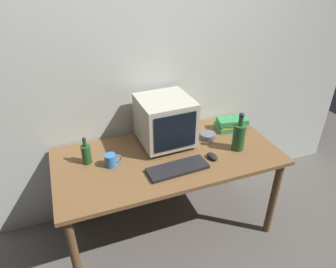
{
  "coord_description": "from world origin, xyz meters",
  "views": [
    {
      "loc": [
        -0.65,
        -1.71,
        2.0
      ],
      "look_at": [
        0.0,
        0.0,
        0.91
      ],
      "focal_mm": 32.57,
      "sensor_mm": 36.0,
      "label": 1
    }
  ],
  "objects": [
    {
      "name": "cd_spindle",
      "position": [
        0.38,
        0.11,
        0.75
      ],
      "size": [
        0.12,
        0.12,
        0.04
      ],
      "primitive_type": "cylinder",
      "color": "#595B66",
      "rests_on": "desk"
    },
    {
      "name": "back_wall",
      "position": [
        0.0,
        0.45,
        1.25
      ],
      "size": [
        4.0,
        0.08,
        2.5
      ],
      "primitive_type": "cube",
      "color": "beige",
      "rests_on": "ground"
    },
    {
      "name": "desk",
      "position": [
        0.0,
        0.0,
        0.65
      ],
      "size": [
        1.63,
        0.79,
        0.73
      ],
      "color": "brown",
      "rests_on": "ground"
    },
    {
      "name": "mug",
      "position": [
        -0.41,
        0.02,
        0.78
      ],
      "size": [
        0.12,
        0.08,
        0.09
      ],
      "color": "#3370B2",
      "rests_on": "desk"
    },
    {
      "name": "ground_plane",
      "position": [
        0.0,
        0.0,
        0.0
      ],
      "size": [
        6.0,
        6.0,
        0.0
      ],
      "primitive_type": "plane",
      "color": "#56514C"
    },
    {
      "name": "bottle_tall",
      "position": [
        0.52,
        -0.11,
        0.84
      ],
      "size": [
        0.09,
        0.09,
        0.3
      ],
      "color": "#1E4C23",
      "rests_on": "desk"
    },
    {
      "name": "book_stack",
      "position": [
        0.62,
        0.17,
        0.78
      ],
      "size": [
        0.26,
        0.19,
        0.1
      ],
      "color": "#33894C",
      "rests_on": "desk"
    },
    {
      "name": "keyboard",
      "position": [
        -0.0,
        -0.19,
        0.74
      ],
      "size": [
        0.43,
        0.17,
        0.02
      ],
      "primitive_type": "cube",
      "rotation": [
        0.0,
        0.0,
        0.05
      ],
      "color": "black",
      "rests_on": "desk"
    },
    {
      "name": "crt_monitor",
      "position": [
        0.04,
        0.17,
        0.92
      ],
      "size": [
        0.39,
        0.4,
        0.37
      ],
      "color": "#B2AD9E",
      "rests_on": "desk"
    },
    {
      "name": "bottle_short",
      "position": [
        -0.56,
        0.12,
        0.81
      ],
      "size": [
        0.07,
        0.07,
        0.21
      ],
      "color": "#1E4C23",
      "rests_on": "desk"
    },
    {
      "name": "computer_mouse",
      "position": [
        0.28,
        -0.15,
        0.75
      ],
      "size": [
        0.08,
        0.11,
        0.04
      ],
      "primitive_type": "ellipsoid",
      "rotation": [
        0.0,
        0.0,
        0.18
      ],
      "color": "black",
      "rests_on": "desk"
    }
  ]
}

